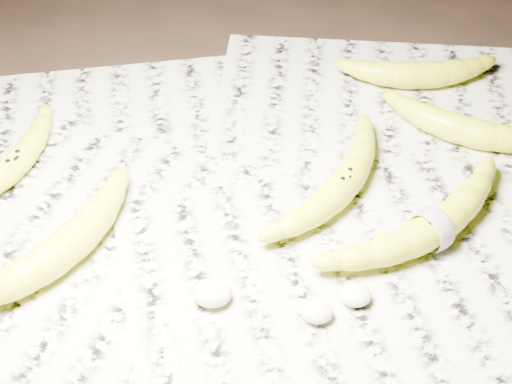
{
  "coord_description": "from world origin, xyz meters",
  "views": [
    {
      "loc": [
        -0.02,
        -0.51,
        0.59
      ],
      "look_at": [
        -0.0,
        0.02,
        0.05
      ],
      "focal_mm": 50.0,
      "sensor_mm": 36.0,
      "label": 1
    }
  ],
  "objects_px": {
    "banana_center": "(343,182)",
    "banana_left_a": "(13,163)",
    "banana_taped": "(433,227)",
    "banana_upper_a": "(466,128)",
    "banana_left_b": "(62,248)",
    "banana_upper_b": "(420,73)"
  },
  "relations": [
    {
      "from": "banana_center",
      "to": "banana_left_a",
      "type": "bearing_deg",
      "value": 118.02
    },
    {
      "from": "banana_taped",
      "to": "banana_upper_a",
      "type": "xyz_separation_m",
      "value": [
        0.08,
        0.16,
        -0.0
      ]
    },
    {
      "from": "banana_taped",
      "to": "banana_center",
      "type": "bearing_deg",
      "value": 106.74
    },
    {
      "from": "banana_upper_a",
      "to": "banana_center",
      "type": "bearing_deg",
      "value": -124.65
    },
    {
      "from": "banana_left_b",
      "to": "banana_center",
      "type": "xyz_separation_m",
      "value": [
        0.3,
        0.09,
        -0.0
      ]
    },
    {
      "from": "banana_center",
      "to": "banana_upper_a",
      "type": "relative_size",
      "value": 1.07
    },
    {
      "from": "banana_upper_a",
      "to": "banana_left_b",
      "type": "bearing_deg",
      "value": -132.6
    },
    {
      "from": "banana_left_b",
      "to": "banana_upper_b",
      "type": "height_order",
      "value": "banana_left_b"
    },
    {
      "from": "banana_taped",
      "to": "banana_upper_b",
      "type": "relative_size",
      "value": 1.27
    },
    {
      "from": "banana_upper_a",
      "to": "banana_upper_b",
      "type": "relative_size",
      "value": 1.06
    },
    {
      "from": "banana_left_a",
      "to": "banana_upper_a",
      "type": "distance_m",
      "value": 0.54
    },
    {
      "from": "banana_left_b",
      "to": "banana_center",
      "type": "height_order",
      "value": "banana_left_b"
    },
    {
      "from": "banana_left_a",
      "to": "banana_taped",
      "type": "relative_size",
      "value": 0.79
    },
    {
      "from": "banana_left_a",
      "to": "banana_upper_a",
      "type": "xyz_separation_m",
      "value": [
        0.54,
        0.04,
        0.0
      ]
    },
    {
      "from": "banana_center",
      "to": "banana_upper_b",
      "type": "bearing_deg",
      "value": 3.58
    },
    {
      "from": "banana_center",
      "to": "banana_upper_a",
      "type": "height_order",
      "value": "same"
    },
    {
      "from": "banana_left_a",
      "to": "banana_left_b",
      "type": "distance_m",
      "value": 0.16
    },
    {
      "from": "banana_center",
      "to": "banana_taped",
      "type": "bearing_deg",
      "value": -94.47
    },
    {
      "from": "banana_left_a",
      "to": "banana_center",
      "type": "bearing_deg",
      "value": -71.29
    },
    {
      "from": "banana_left_b",
      "to": "banana_taped",
      "type": "height_order",
      "value": "banana_left_b"
    },
    {
      "from": "banana_upper_a",
      "to": "banana_taped",
      "type": "bearing_deg",
      "value": -88.64
    },
    {
      "from": "banana_center",
      "to": "banana_upper_a",
      "type": "xyz_separation_m",
      "value": [
        0.16,
        0.09,
        -0.0
      ]
    }
  ]
}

